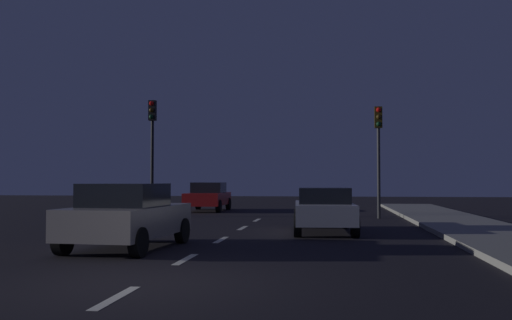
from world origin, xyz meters
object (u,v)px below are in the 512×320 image
Objects in this scene: traffic_signal_right at (378,140)px; car_stopped_ahead at (324,209)px; car_oncoming_far at (208,196)px; car_adjacent_lane at (127,216)px; street_lamp_right at (508,58)px; traffic_signal_left at (152,135)px.

car_stopped_ahead is at bearing -108.63° from traffic_signal_right.
car_stopped_ahead is 12.92m from car_oncoming_far.
traffic_signal_right is 1.08× the size of car_stopped_ahead.
car_adjacent_lane is 10.40m from street_lamp_right.
traffic_signal_left is 1.28× the size of car_oncoming_far.
traffic_signal_right is at bearing 105.50° from street_lamp_right.
street_lamp_right is (9.31, 2.34, 3.98)m from car_adjacent_lane.
street_lamp_right reaches higher than traffic_signal_right.
traffic_signal_left is 1.09× the size of traffic_signal_right.
car_adjacent_lane reaches higher than car_stopped_ahead.
car_oncoming_far is (-1.59, 16.21, -0.02)m from car_adjacent_lane.
street_lamp_right is (2.53, -9.13, 1.45)m from traffic_signal_right.
car_adjacent_lane is (3.10, -11.47, -2.83)m from traffic_signal_left.
traffic_signal_right reaches higher than car_stopped_ahead.
car_stopped_ahead is (7.65, -6.64, -2.89)m from traffic_signal_left.
traffic_signal_right is 7.47m from car_stopped_ahead.
street_lamp_right reaches higher than car_stopped_ahead.
car_oncoming_far reaches higher than car_stopped_ahead.
traffic_signal_right is at bearing 71.37° from car_stopped_ahead.
traffic_signal_left is at bearing 139.06° from car_stopped_ahead.
traffic_signal_right reaches higher than car_adjacent_lane.
traffic_signal_left reaches higher than traffic_signal_right.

